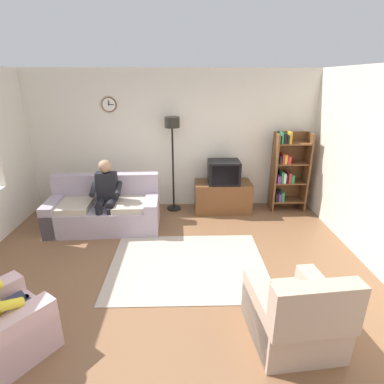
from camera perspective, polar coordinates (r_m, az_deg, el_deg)
ground_plane at (r=4.25m, az=-4.39°, el=-15.86°), size 12.00×12.00×0.00m
back_wall_assembly at (r=6.20m, az=-3.58°, el=9.57°), size 6.20×0.17×2.70m
couch at (r=5.64m, az=-15.96°, el=-3.37°), size 1.93×0.95×0.90m
tv_stand at (r=6.13m, az=5.73°, el=-0.84°), size 1.10×0.56×0.60m
tv at (r=5.94m, az=5.93°, el=3.74°), size 0.60×0.49×0.44m
bookshelf at (r=6.32m, az=17.31°, el=3.84°), size 0.68×0.36×1.58m
floor_lamp at (r=5.87m, az=-3.63°, el=9.96°), size 0.28×0.28×1.85m
armchair_near_bookshelf at (r=3.44m, az=18.52°, el=-21.05°), size 0.88×0.95×0.90m
area_rug at (r=4.50m, az=-0.82°, el=-13.43°), size 2.20×1.70×0.01m
person_on_couch at (r=5.38m, az=-15.67°, el=-0.08°), size 0.52×0.55×1.24m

